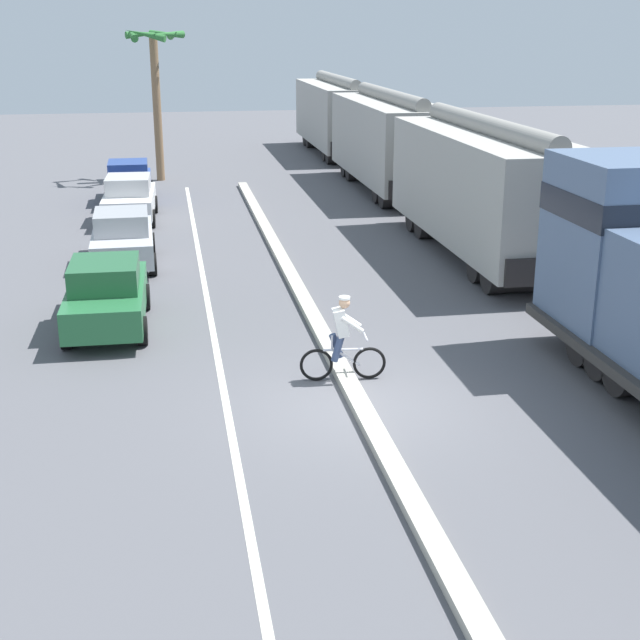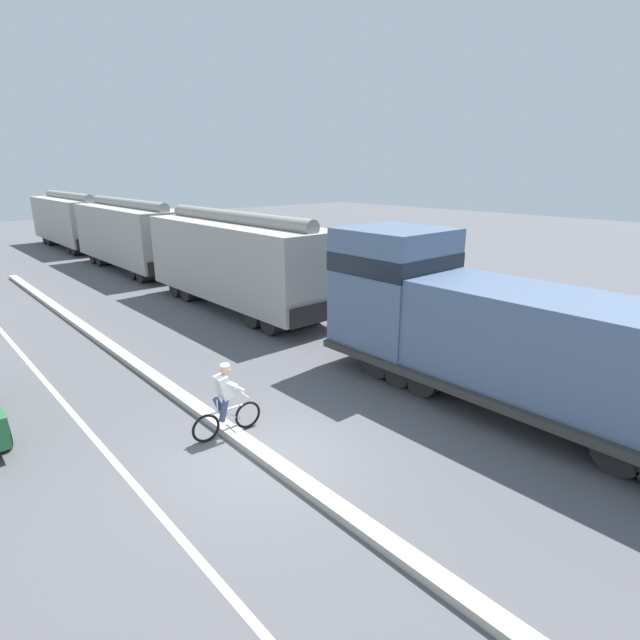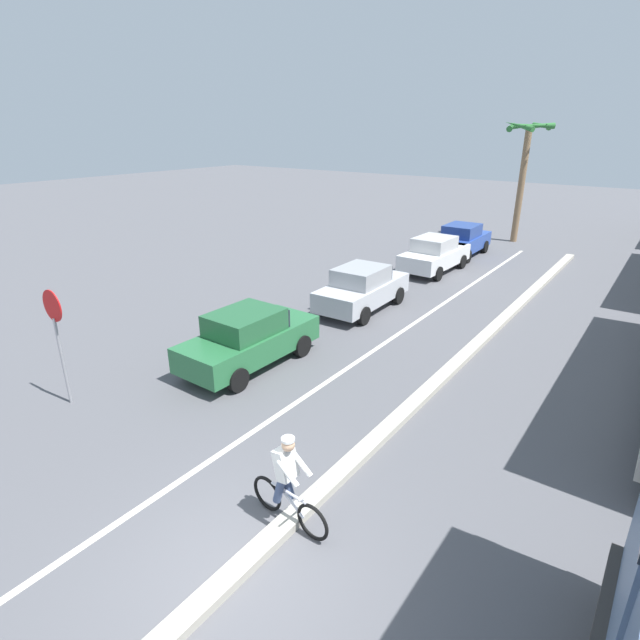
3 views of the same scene
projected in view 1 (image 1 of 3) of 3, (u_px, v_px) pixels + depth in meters
The scene contains 12 objects.
ground_plane at pixel (358, 405), 16.42m from camera, with size 120.00×120.00×0.00m, color #56565B.
median_curb at pixel (307, 305), 22.01m from camera, with size 0.36×36.00×0.16m, color #B2AD9E.
lane_stripe at pixel (210, 314), 21.64m from camera, with size 0.14×36.00×0.01m, color silver.
hopper_car_lead at pixel (485, 189), 26.32m from camera, with size 2.90×10.60×4.18m.
hopper_car_middle at pixel (389, 141), 37.17m from camera, with size 2.90×10.60×4.18m.
hopper_car_trailing at pixel (337, 115), 48.02m from camera, with size 2.90×10.60×4.18m.
parked_car_green at pixel (107, 294), 20.37m from camera, with size 1.88×4.22×1.62m.
parked_car_silver at pixel (123, 238), 25.77m from camera, with size 1.90×4.24×1.62m.
parked_car_white at pixel (129, 198), 31.69m from camera, with size 1.93×4.25×1.62m.
parked_car_blue at pixel (129, 181), 35.09m from camera, with size 1.87×4.22×1.62m.
cyclist at pixel (342, 341), 17.36m from camera, with size 1.71×0.48×1.71m.
palm_tree_near at pixel (156, 66), 38.78m from camera, with size 2.61×2.78×6.64m.
Camera 1 is at (-3.28, -14.75, 6.66)m, focal length 50.00 mm.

